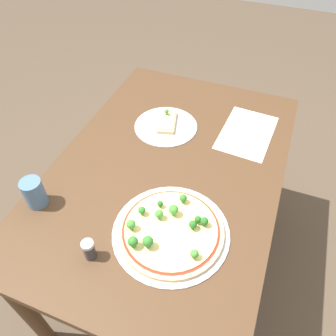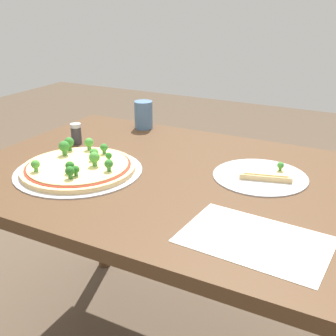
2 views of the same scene
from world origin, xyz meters
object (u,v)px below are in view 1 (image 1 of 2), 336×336
object	(u,v)px
pizza_tray_whole	(170,230)
drinking_cup	(34,193)
condiment_shaker	(89,250)
pizza_tray_slice	(166,124)
dining_table	(168,182)

from	to	relation	value
pizza_tray_whole	drinking_cup	distance (m)	0.49
drinking_cup	condiment_shaker	size ratio (longest dim) A/B	1.45
condiment_shaker	pizza_tray_whole	bearing A→B (deg)	130.20
pizza_tray_slice	pizza_tray_whole	bearing A→B (deg)	22.66
dining_table	condiment_shaker	world-z (taller)	condiment_shaker
pizza_tray_slice	condiment_shaker	bearing A→B (deg)	1.18
dining_table	condiment_shaker	size ratio (longest dim) A/B	17.04
dining_table	pizza_tray_slice	bearing A→B (deg)	-157.23
pizza_tray_slice	condiment_shaker	xyz separation A→B (m)	(0.68, 0.01, 0.03)
pizza_tray_whole	pizza_tray_slice	xyz separation A→B (m)	(-0.51, -0.21, -0.01)
pizza_tray_whole	drinking_cup	size ratio (longest dim) A/B	3.53
condiment_shaker	pizza_tray_slice	bearing A→B (deg)	-178.82
dining_table	pizza_tray_whole	size ratio (longest dim) A/B	3.32
pizza_tray_slice	drinking_cup	bearing A→B (deg)	-25.26
dining_table	condiment_shaker	xyz separation A→B (m)	(0.45, -0.08, 0.13)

